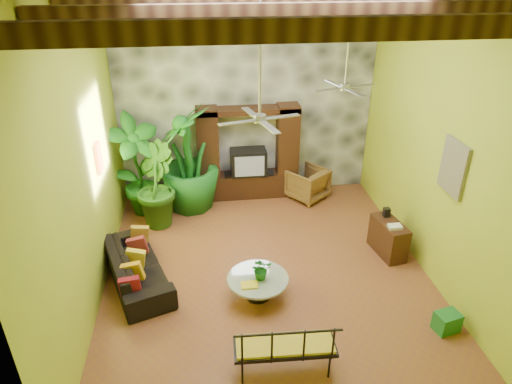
{
  "coord_description": "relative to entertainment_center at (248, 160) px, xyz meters",
  "views": [
    {
      "loc": [
        -1.08,
        -6.89,
        5.41
      ],
      "look_at": [
        -0.18,
        0.2,
        1.64
      ],
      "focal_mm": 32.0,
      "sensor_mm": 36.0,
      "label": 1
    }
  ],
  "objects": [
    {
      "name": "ground",
      "position": [
        0.0,
        -3.14,
        -0.97
      ],
      "size": [
        7.0,
        7.0,
        0.0
      ],
      "primitive_type": "plane",
      "color": "brown",
      "rests_on": "ground"
    },
    {
      "name": "back_wall",
      "position": [
        0.0,
        0.36,
        1.53
      ],
      "size": [
        6.0,
        0.02,
        5.0
      ],
      "primitive_type": "cube",
      "color": "#A1B429",
      "rests_on": "ground"
    },
    {
      "name": "left_wall",
      "position": [
        -3.0,
        -3.14,
        1.53
      ],
      "size": [
        0.02,
        7.0,
        5.0
      ],
      "primitive_type": "cube",
      "color": "#A1B429",
      "rests_on": "ground"
    },
    {
      "name": "right_wall",
      "position": [
        3.0,
        -3.14,
        1.53
      ],
      "size": [
        0.02,
        7.0,
        5.0
      ],
      "primitive_type": "cube",
      "color": "#A1B429",
      "rests_on": "ground"
    },
    {
      "name": "stone_accent_wall",
      "position": [
        0.0,
        0.3,
        1.53
      ],
      "size": [
        5.98,
        0.1,
        4.98
      ],
      "primitive_type": "cube",
      "color": "#3B3E43",
      "rests_on": "ground"
    },
    {
      "name": "ceiling_beams",
      "position": [
        0.0,
        -3.14,
        3.81
      ],
      "size": [
        5.95,
        5.36,
        0.22
      ],
      "color": "#3F2814",
      "rests_on": "ceiling"
    },
    {
      "name": "entertainment_center",
      "position": [
        0.0,
        0.0,
        0.0
      ],
      "size": [
        2.4,
        0.55,
        2.3
      ],
      "color": "#32170E",
      "rests_on": "ground"
    },
    {
      "name": "ceiling_fan_front",
      "position": [
        -0.2,
        -3.54,
        2.44
      ],
      "size": [
        1.28,
        1.28,
        1.86
      ],
      "color": "#A4A4A9",
      "rests_on": "ceiling"
    },
    {
      "name": "ceiling_fan_back",
      "position": [
        1.6,
        -1.94,
        2.44
      ],
      "size": [
        1.28,
        1.28,
        1.86
      ],
      "color": "#A4A4A9",
      "rests_on": "ceiling"
    },
    {
      "name": "wall_art_mask",
      "position": [
        -2.96,
        -2.14,
        1.13
      ],
      "size": [
        0.06,
        0.32,
        0.55
      ],
      "primitive_type": "cube",
      "color": "#BB7916",
      "rests_on": "left_wall"
    },
    {
      "name": "wall_art_painting",
      "position": [
        2.96,
        -3.74,
        1.33
      ],
      "size": [
        0.06,
        0.7,
        0.9
      ],
      "primitive_type": "cube",
      "color": "#256087",
      "rests_on": "right_wall"
    },
    {
      "name": "sofa",
      "position": [
        -2.4,
        -3.08,
        -0.64
      ],
      "size": [
        1.54,
        2.37,
        0.65
      ],
      "primitive_type": "imported",
      "rotation": [
        0.0,
        0.0,
        1.9
      ],
      "color": "black",
      "rests_on": "ground"
    },
    {
      "name": "wicker_armchair",
      "position": [
        1.42,
        -0.3,
        -0.58
      ],
      "size": [
        1.17,
        1.18,
        0.77
      ],
      "primitive_type": "imported",
      "rotation": [
        0.0,
        0.0,
        3.79
      ],
      "color": "olive",
      "rests_on": "ground"
    },
    {
      "name": "tall_plant_a",
      "position": [
        -2.55,
        -0.56,
        0.23
      ],
      "size": [
        1.51,
        1.39,
        2.38
      ],
      "primitive_type": "imported",
      "rotation": [
        0.0,
        0.0,
        0.57
      ],
      "color": "#1D6A1C",
      "rests_on": "ground"
    },
    {
      "name": "tall_plant_b",
      "position": [
        -2.15,
        -1.03,
        -0.04
      ],
      "size": [
        1.02,
        1.17,
        1.86
      ],
      "primitive_type": "imported",
      "rotation": [
        0.0,
        0.0,
        1.78
      ],
      "color": "#275D18",
      "rests_on": "ground"
    },
    {
      "name": "tall_plant_c",
      "position": [
        -1.42,
        -0.39,
        0.27
      ],
      "size": [
        1.53,
        1.53,
        2.47
      ],
      "primitive_type": "imported",
      "rotation": [
        0.0,
        0.0,
        4.6
      ],
      "color": "#1C6B21",
      "rests_on": "ground"
    },
    {
      "name": "coffee_table",
      "position": [
        -0.26,
        -3.78,
        -0.71
      ],
      "size": [
        1.07,
        1.07,
        0.4
      ],
      "rotation": [
        0.0,
        0.0,
        -0.08
      ],
      "color": "black",
      "rests_on": "ground"
    },
    {
      "name": "centerpiece_plant",
      "position": [
        -0.2,
        -3.79,
        -0.37
      ],
      "size": [
        0.37,
        0.33,
        0.39
      ],
      "primitive_type": "imported",
      "rotation": [
        0.0,
        0.0,
        0.07
      ],
      "color": "#195F1C",
      "rests_on": "coffee_table"
    },
    {
      "name": "yellow_tray",
      "position": [
        -0.43,
        -3.97,
        -0.55
      ],
      "size": [
        0.29,
        0.21,
        0.03
      ],
      "primitive_type": "cube",
      "rotation": [
        0.0,
        0.0,
        -0.01
      ],
      "color": "yellow",
      "rests_on": "coffee_table"
    },
    {
      "name": "iron_bench",
      "position": [
        -0.09,
        -5.5,
        -0.42
      ],
      "size": [
        1.47,
        0.58,
        0.57
      ],
      "rotation": [
        0.0,
        0.0,
        -0.04
      ],
      "color": "black",
      "rests_on": "ground"
    },
    {
      "name": "side_console",
      "position": [
        2.5,
        -2.8,
        -0.61
      ],
      "size": [
        0.54,
        0.95,
        0.71
      ],
      "primitive_type": "cube",
      "rotation": [
        0.0,
        0.0,
        0.16
      ],
      "color": "#3C2613",
      "rests_on": "ground"
    },
    {
      "name": "green_bin",
      "position": [
        2.64,
        -4.97,
        -0.8
      ],
      "size": [
        0.43,
        0.36,
        0.33
      ],
      "primitive_type": "cube",
      "rotation": [
        0.0,
        0.0,
        0.23
      ],
      "color": "#207831",
      "rests_on": "ground"
    }
  ]
}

